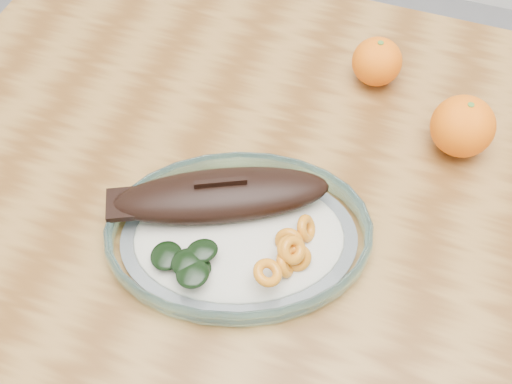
{
  "coord_description": "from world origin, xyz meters",
  "views": [
    {
      "loc": [
        0.04,
        -0.45,
        1.39
      ],
      "look_at": [
        -0.11,
        -0.03,
        0.77
      ],
      "focal_mm": 45.0,
      "sensor_mm": 36.0,
      "label": 1
    }
  ],
  "objects_px": {
    "plated_meal": "(238,231)",
    "orange_right": "(463,126)",
    "dining_table": "(338,250)",
    "orange_left": "(377,62)"
  },
  "relations": [
    {
      "from": "plated_meal",
      "to": "orange_right",
      "type": "relative_size",
      "value": 8.77
    },
    {
      "from": "dining_table",
      "to": "orange_right",
      "type": "xyz_separation_m",
      "value": [
        0.11,
        0.14,
        0.14
      ]
    },
    {
      "from": "orange_left",
      "to": "plated_meal",
      "type": "bearing_deg",
      "value": -106.04
    },
    {
      "from": "plated_meal",
      "to": "orange_left",
      "type": "bearing_deg",
      "value": 53.25
    },
    {
      "from": "dining_table",
      "to": "plated_meal",
      "type": "height_order",
      "value": "plated_meal"
    },
    {
      "from": "plated_meal",
      "to": "orange_left",
      "type": "height_order",
      "value": "plated_meal"
    },
    {
      "from": "dining_table",
      "to": "orange_right",
      "type": "height_order",
      "value": "orange_right"
    },
    {
      "from": "dining_table",
      "to": "plated_meal",
      "type": "relative_size",
      "value": 1.7
    },
    {
      "from": "orange_left",
      "to": "orange_right",
      "type": "bearing_deg",
      "value": -33.84
    },
    {
      "from": "orange_left",
      "to": "orange_right",
      "type": "height_order",
      "value": "orange_right"
    }
  ]
}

